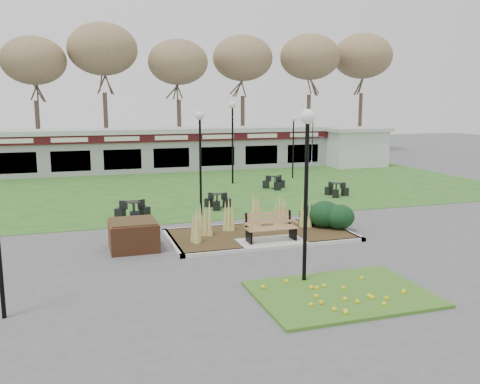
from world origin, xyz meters
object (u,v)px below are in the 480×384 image
object	(u,v)px
park_bench	(270,227)
lamp_post_mid_right	(293,133)
lamp_post_near_right	(307,158)
bistro_set_d	(336,192)
lamp_post_mid_left	(200,140)
brick_planter	(133,235)
bistro_set_c	(275,184)
patio_umbrella	(312,150)
bistro_set_b	(217,203)
bistro_set_a	(133,214)
food_pavilion	(168,149)
service_hut	(354,146)
lamp_post_far_right	(233,124)

from	to	relation	value
park_bench	lamp_post_mid_right	xyz separation A→B (m)	(6.73, 13.51, 2.20)
lamp_post_near_right	bistro_set_d	xyz separation A→B (m)	(6.81, 10.84, -3.04)
lamp_post_mid_left	park_bench	bearing A→B (deg)	-76.17
brick_planter	lamp_post_mid_left	world-z (taller)	lamp_post_mid_left
park_bench	bistro_set_d	distance (m)	9.50
park_bench	brick_planter	bearing A→B (deg)	170.31
lamp_post_near_right	bistro_set_d	bearing A→B (deg)	57.88
bistro_set_c	patio_umbrella	xyz separation A→B (m)	(3.82, 3.35, 1.49)
lamp_post_near_right	lamp_post_mid_left	world-z (taller)	lamp_post_near_right
lamp_post_mid_right	lamp_post_mid_left	bearing A→B (deg)	-132.53
lamp_post_near_right	lamp_post_mid_left	distance (m)	8.64
bistro_set_b	bistro_set_d	bearing A→B (deg)	9.08
lamp_post_mid_right	bistro_set_c	bearing A→B (deg)	-126.74
park_bench	bistro_set_a	bearing A→B (deg)	130.00
bistro_set_a	bistro_set_d	size ratio (longest dim) A/B	1.18
brick_planter	food_pavilion	bearing A→B (deg)	76.94
service_hut	bistro_set_b	distance (m)	18.03
lamp_post_near_right	bistro_set_c	bearing A→B (deg)	71.33
lamp_post_mid_left	bistro_set_a	distance (m)	4.00
brick_planter	bistro_set_a	distance (m)	4.03
lamp_post_far_right	bistro_set_b	size ratio (longest dim) A/B	3.96
food_pavilion	bistro_set_c	bearing A→B (deg)	-66.56
bistro_set_b	lamp_post_mid_right	bearing A→B (deg)	47.21
lamp_post_near_right	lamp_post_mid_right	bearing A→B (deg)	67.27
food_pavilion	lamp_post_mid_right	world-z (taller)	lamp_post_mid_right
lamp_post_near_right	lamp_post_mid_right	world-z (taller)	lamp_post_near_right
food_pavilion	bistro_set_c	xyz separation A→B (m)	(4.18, -9.63, -1.23)
food_pavilion	service_hut	bearing A→B (deg)	-8.27
brick_planter	food_pavilion	xyz separation A→B (m)	(4.40, 18.96, 1.00)
park_bench	bistro_set_c	bearing A→B (deg)	67.51
bistro_set_a	brick_planter	bearing A→B (deg)	-95.90
food_pavilion	bistro_set_c	world-z (taller)	food_pavilion
service_hut	lamp_post_mid_right	bearing A→B (deg)	-147.92
bistro_set_b	patio_umbrella	world-z (taller)	patio_umbrella
lamp_post_far_right	patio_umbrella	bearing A→B (deg)	9.53
food_pavilion	bistro_set_a	bearing A→B (deg)	-104.92
brick_planter	bistro_set_a	size ratio (longest dim) A/B	1.04
lamp_post_far_right	bistro_set_b	world-z (taller)	lamp_post_far_right
bistro_set_d	lamp_post_near_right	bearing A→B (deg)	-122.12
service_hut	lamp_post_mid_left	world-z (taller)	lamp_post_mid_left
bistro_set_d	patio_umbrella	world-z (taller)	patio_umbrella
lamp_post_mid_right	bistro_set_b	distance (m)	10.47
service_hut	patio_umbrella	bearing A→B (deg)	-141.89
service_hut	lamp_post_near_right	xyz separation A→B (m)	(-14.00, -21.50, 1.83)
lamp_post_far_right	bistro_set_d	xyz separation A→B (m)	(3.79, -5.42, -3.20)
park_bench	bistro_set_b	size ratio (longest dim) A/B	1.43
lamp_post_mid_left	lamp_post_far_right	distance (m)	8.51
lamp_post_near_right	patio_umbrella	bearing A→B (deg)	63.69
lamp_post_near_right	lamp_post_mid_left	xyz separation A→B (m)	(-0.70, 8.61, -0.13)
brick_planter	lamp_post_far_right	xyz separation A→B (m)	(6.92, 11.77, 2.96)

